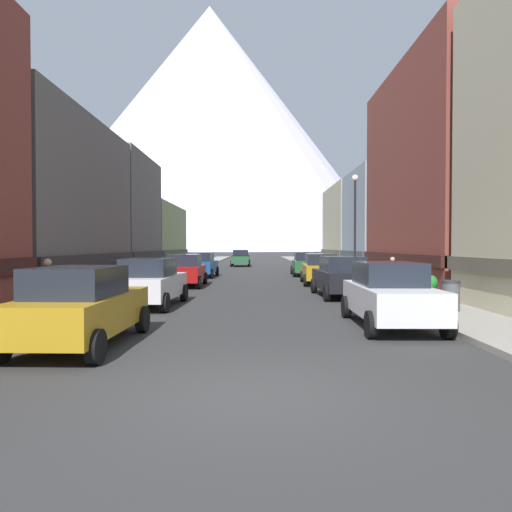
{
  "coord_description": "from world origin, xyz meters",
  "views": [
    {
      "loc": [
        0.09,
        -6.98,
        2.24
      ],
      "look_at": [
        0.02,
        42.62,
        1.15
      ],
      "focal_mm": 32.87,
      "sensor_mm": 36.0,
      "label": 1
    }
  ],
  "objects_px": {
    "pedestrian_1": "(169,265)",
    "streetlamp_right": "(356,213)",
    "car_left_1": "(151,282)",
    "potted_plant_2": "(403,279)",
    "car_driving_1": "(241,258)",
    "trash_bin_right": "(451,295)",
    "pedestrian_2": "(49,289)",
    "car_right_1": "(342,276)",
    "potted_plant_0": "(431,285)",
    "car_left_0": "(82,306)",
    "car_right_0": "(391,294)",
    "potted_plant_1": "(377,273)",
    "pedestrian_0": "(393,276)",
    "car_left_3": "(202,265)",
    "car_right_2": "(321,269)",
    "car_left_2": "(186,270)",
    "car_right_3": "(306,264)",
    "car_driving_0": "(241,258)"
  },
  "relations": [
    {
      "from": "pedestrian_1",
      "to": "streetlamp_right",
      "type": "bearing_deg",
      "value": -36.95
    },
    {
      "from": "car_left_1",
      "to": "potted_plant_2",
      "type": "height_order",
      "value": "car_left_1"
    },
    {
      "from": "car_driving_1",
      "to": "potted_plant_2",
      "type": "xyz_separation_m",
      "value": [
        8.6,
        -29.22,
        -0.23
      ]
    },
    {
      "from": "car_left_1",
      "to": "trash_bin_right",
      "type": "relative_size",
      "value": 4.56
    },
    {
      "from": "car_left_1",
      "to": "pedestrian_2",
      "type": "height_order",
      "value": "pedestrian_2"
    },
    {
      "from": "car_left_1",
      "to": "car_right_1",
      "type": "distance_m",
      "value": 8.25
    },
    {
      "from": "trash_bin_right",
      "to": "potted_plant_0",
      "type": "xyz_separation_m",
      "value": [
        0.65,
        3.54,
        0.04
      ]
    },
    {
      "from": "car_driving_1",
      "to": "potted_plant_2",
      "type": "height_order",
      "value": "car_driving_1"
    },
    {
      "from": "car_left_0",
      "to": "car_right_0",
      "type": "xyz_separation_m",
      "value": [
        7.6,
        2.55,
        0.0
      ]
    },
    {
      "from": "car_right_0",
      "to": "streetlamp_right",
      "type": "distance_m",
      "value": 12.46
    },
    {
      "from": "car_driving_1",
      "to": "potted_plant_1",
      "type": "distance_m",
      "value": 25.95
    },
    {
      "from": "pedestrian_2",
      "to": "pedestrian_0",
      "type": "bearing_deg",
      "value": 28.78
    },
    {
      "from": "car_left_3",
      "to": "streetlamp_right",
      "type": "xyz_separation_m",
      "value": [
        9.15,
        -8.45,
        3.09
      ]
    },
    {
      "from": "car_right_1",
      "to": "streetlamp_right",
      "type": "xyz_separation_m",
      "value": [
        1.55,
        4.5,
        3.09
      ]
    },
    {
      "from": "trash_bin_right",
      "to": "potted_plant_1",
      "type": "relative_size",
      "value": 1.08
    },
    {
      "from": "potted_plant_1",
      "to": "car_right_2",
      "type": "bearing_deg",
      "value": 175.14
    },
    {
      "from": "car_left_2",
      "to": "pedestrian_2",
      "type": "height_order",
      "value": "pedestrian_2"
    },
    {
      "from": "potted_plant_1",
      "to": "pedestrian_0",
      "type": "height_order",
      "value": "pedestrian_0"
    },
    {
      "from": "car_right_3",
      "to": "trash_bin_right",
      "type": "bearing_deg",
      "value": -82.71
    },
    {
      "from": "car_right_2",
      "to": "car_driving_0",
      "type": "relative_size",
      "value": 1.02
    },
    {
      "from": "car_right_3",
      "to": "streetlamp_right",
      "type": "relative_size",
      "value": 0.76
    },
    {
      "from": "trash_bin_right",
      "to": "car_right_1",
      "type": "bearing_deg",
      "value": 115.32
    },
    {
      "from": "car_right_1",
      "to": "car_driving_1",
      "type": "height_order",
      "value": "same"
    },
    {
      "from": "car_driving_0",
      "to": "pedestrian_2",
      "type": "xyz_separation_m",
      "value": [
        -4.65,
        -37.16,
        0.04
      ]
    },
    {
      "from": "trash_bin_right",
      "to": "potted_plant_0",
      "type": "bearing_deg",
      "value": 79.6
    },
    {
      "from": "car_driving_0",
      "to": "potted_plant_0",
      "type": "distance_m",
      "value": 33.96
    },
    {
      "from": "car_left_1",
      "to": "car_left_2",
      "type": "height_order",
      "value": "same"
    },
    {
      "from": "car_driving_0",
      "to": "potted_plant_0",
      "type": "xyz_separation_m",
      "value": [
        8.6,
        -32.85,
        -0.22
      ]
    },
    {
      "from": "car_left_0",
      "to": "car_driving_1",
      "type": "bearing_deg",
      "value": 86.92
    },
    {
      "from": "car_driving_1",
      "to": "pedestrian_0",
      "type": "xyz_separation_m",
      "value": [
        7.85,
        -30.24,
        -0.02
      ]
    },
    {
      "from": "car_right_1",
      "to": "trash_bin_right",
      "type": "bearing_deg",
      "value": -64.68
    },
    {
      "from": "car_left_2",
      "to": "car_driving_0",
      "type": "relative_size",
      "value": 1.0
    },
    {
      "from": "pedestrian_2",
      "to": "car_right_0",
      "type": "bearing_deg",
      "value": -7.46
    },
    {
      "from": "pedestrian_2",
      "to": "potted_plant_2",
      "type": "bearing_deg",
      "value": 30.76
    },
    {
      "from": "car_left_3",
      "to": "potted_plant_2",
      "type": "distance_m",
      "value": 15.58
    },
    {
      "from": "potted_plant_2",
      "to": "pedestrian_0",
      "type": "height_order",
      "value": "pedestrian_0"
    },
    {
      "from": "car_driving_0",
      "to": "potted_plant_1",
      "type": "bearing_deg",
      "value": -70.68
    },
    {
      "from": "car_right_3",
      "to": "potted_plant_0",
      "type": "xyz_separation_m",
      "value": [
        3.2,
        -16.39,
        -0.22
      ]
    },
    {
      "from": "car_left_2",
      "to": "car_right_0",
      "type": "height_order",
      "value": "same"
    },
    {
      "from": "car_right_0",
      "to": "potted_plant_1",
      "type": "xyz_separation_m",
      "value": [
        3.2,
        13.94,
        -0.23
      ]
    },
    {
      "from": "car_driving_0",
      "to": "streetlamp_right",
      "type": "xyz_separation_m",
      "value": [
        6.95,
        -26.51,
        3.09
      ]
    },
    {
      "from": "potted_plant_1",
      "to": "pedestrian_0",
      "type": "xyz_separation_m",
      "value": [
        -0.75,
        -5.76,
        0.21
      ]
    },
    {
      "from": "car_right_1",
      "to": "car_driving_0",
      "type": "relative_size",
      "value": 1.01
    },
    {
      "from": "pedestrian_2",
      "to": "streetlamp_right",
      "type": "xyz_separation_m",
      "value": [
        11.6,
        10.66,
        3.05
      ]
    },
    {
      "from": "trash_bin_right",
      "to": "car_right_2",
      "type": "bearing_deg",
      "value": 101.88
    },
    {
      "from": "car_left_0",
      "to": "car_right_3",
      "type": "height_order",
      "value": "same"
    },
    {
      "from": "car_right_1",
      "to": "trash_bin_right",
      "type": "height_order",
      "value": "car_right_1"
    },
    {
      "from": "car_left_1",
      "to": "car_left_3",
      "type": "xyz_separation_m",
      "value": [
        0.0,
        16.15,
        0.0
      ]
    },
    {
      "from": "potted_plant_2",
      "to": "car_right_1",
      "type": "bearing_deg",
      "value": -151.59
    },
    {
      "from": "trash_bin_right",
      "to": "pedestrian_2",
      "type": "relative_size",
      "value": 0.58
    }
  ]
}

